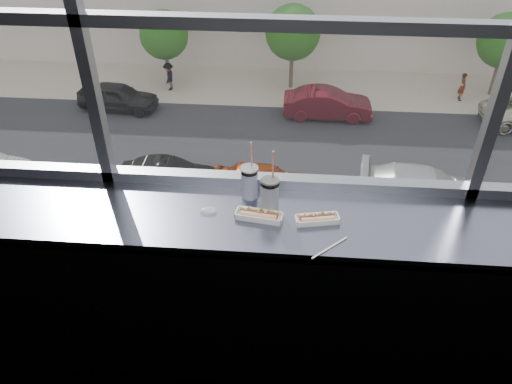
# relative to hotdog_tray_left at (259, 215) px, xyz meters

# --- Properties ---
(wall_back_lower) EXTENTS (6.00, 0.00, 6.00)m
(wall_back_lower) POSITION_rel_hotdog_tray_left_xyz_m (0.13, 0.30, -0.57)
(wall_back_lower) COLOR black
(wall_back_lower) RESTS_ON ground
(counter) EXTENTS (6.00, 0.55, 0.06)m
(counter) POSITION_rel_hotdog_tray_left_xyz_m (0.13, 0.02, -0.05)
(counter) COLOR slate
(counter) RESTS_ON ground
(counter_fascia) EXTENTS (6.00, 0.04, 1.04)m
(counter_fascia) POSITION_rel_hotdog_tray_left_xyz_m (0.13, -0.23, -0.57)
(counter_fascia) COLOR slate
(counter_fascia) RESTS_ON ground
(hotdog_tray_left) EXTENTS (0.25, 0.11, 0.06)m
(hotdog_tray_left) POSITION_rel_hotdog_tray_left_xyz_m (0.00, 0.00, 0.00)
(hotdog_tray_left) COLOR white
(hotdog_tray_left) RESTS_ON counter
(hotdog_tray_right) EXTENTS (0.23, 0.11, 0.05)m
(hotdog_tray_right) POSITION_rel_hotdog_tray_left_xyz_m (0.29, -0.00, -0.00)
(hotdog_tray_right) COLOR white
(hotdog_tray_right) RESTS_ON counter
(soda_cup_left) EXTENTS (0.10, 0.10, 0.35)m
(soda_cup_left) POSITION_rel_hotdog_tray_left_xyz_m (-0.07, 0.19, 0.08)
(soda_cup_left) COLOR white
(soda_cup_left) RESTS_ON counter
(soda_cup_right) EXTENTS (0.10, 0.10, 0.38)m
(soda_cup_right) POSITION_rel_hotdog_tray_left_xyz_m (0.05, 0.08, 0.09)
(soda_cup_right) COLOR white
(soda_cup_right) RESTS_ON counter
(loose_straw) EXTENTS (0.18, 0.17, 0.01)m
(loose_straw) POSITION_rel_hotdog_tray_left_xyz_m (0.35, -0.20, -0.02)
(loose_straw) COLOR white
(loose_straw) RESTS_ON counter
(wrapper) EXTENTS (0.09, 0.07, 0.02)m
(wrapper) POSITION_rel_hotdog_tray_left_xyz_m (-0.27, 0.03, -0.01)
(wrapper) COLOR silver
(wrapper) RESTS_ON counter
(plaza_ground) EXTENTS (120.00, 120.00, 0.00)m
(plaza_ground) POSITION_rel_hotdog_tray_left_xyz_m (0.13, 43.80, -12.12)
(plaza_ground) COLOR gray
(plaza_ground) RESTS_ON ground
(plaza_near) EXTENTS (50.00, 14.00, 0.04)m
(plaza_near) POSITION_rel_hotdog_tray_left_xyz_m (0.13, 7.30, -12.10)
(plaza_near) COLOR gray
(plaza_near) RESTS_ON plaza_ground
(street_asphalt) EXTENTS (80.00, 10.00, 0.06)m
(street_asphalt) POSITION_rel_hotdog_tray_left_xyz_m (0.13, 20.30, -12.09)
(street_asphalt) COLOR black
(street_asphalt) RESTS_ON plaza_ground
(far_sidewalk) EXTENTS (80.00, 6.00, 0.04)m
(far_sidewalk) POSITION_rel_hotdog_tray_left_xyz_m (0.13, 28.30, -12.10)
(far_sidewalk) COLOR gray
(far_sidewalk) RESTS_ON plaza_ground
(car_far_b) EXTENTS (2.81, 6.69, 2.23)m
(car_far_b) POSITION_rel_hotdog_tray_left_xyz_m (2.14, 24.30, -10.95)
(car_far_b) COLOR #5A0D17
(car_far_b) RESTS_ON street_asphalt
(car_far_a) EXTENTS (3.28, 6.61, 2.13)m
(car_far_a) POSITION_rel_hotdog_tray_left_xyz_m (-10.16, 24.30, -11.00)
(car_far_a) COLOR black
(car_far_a) RESTS_ON street_asphalt
(car_near_b) EXTENTS (2.67, 6.15, 2.03)m
(car_near_b) POSITION_rel_hotdog_tray_left_xyz_m (-5.30, 16.30, -11.05)
(car_near_b) COLOR black
(car_near_b) RESTS_ON street_asphalt
(car_near_c) EXTENTS (2.93, 6.48, 2.12)m
(car_near_c) POSITION_rel_hotdog_tray_left_xyz_m (-1.00, 16.30, -11.00)
(car_near_c) COLOR #822800
(car_near_c) RESTS_ON street_asphalt
(car_near_d) EXTENTS (3.70, 7.05, 2.24)m
(car_near_d) POSITION_rel_hotdog_tray_left_xyz_m (6.13, 16.30, -10.94)
(car_near_d) COLOR #B2B2B2
(car_near_d) RESTS_ON street_asphalt
(pedestrian_d) EXTENTS (0.69, 0.92, 2.07)m
(pedestrian_d) POSITION_rel_hotdog_tray_left_xyz_m (10.43, 27.29, -11.05)
(pedestrian_d) COLOR #66605B
(pedestrian_d) RESTS_ON far_sidewalk
(pedestrian_a) EXTENTS (0.71, 0.95, 2.13)m
(pedestrian_a) POSITION_rel_hotdog_tray_left_xyz_m (-7.77, 27.29, -11.02)
(pedestrian_a) COLOR #66605B
(pedestrian_a) RESTS_ON far_sidewalk
(tree_left) EXTENTS (3.05, 3.05, 4.77)m
(tree_left) POSITION_rel_hotdog_tray_left_xyz_m (-8.07, 28.30, -8.89)
(tree_left) COLOR #47382B
(tree_left) RESTS_ON far_sidewalk
(tree_center) EXTENTS (3.40, 3.40, 5.31)m
(tree_center) POSITION_rel_hotdog_tray_left_xyz_m (-0.06, 28.30, -8.52)
(tree_center) COLOR #47382B
(tree_center) RESTS_ON far_sidewalk
(tree_right) EXTENTS (3.25, 3.25, 5.08)m
(tree_right) POSITION_rel_hotdog_tray_left_xyz_m (12.56, 28.30, -8.68)
(tree_right) COLOR #47382B
(tree_right) RESTS_ON far_sidewalk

